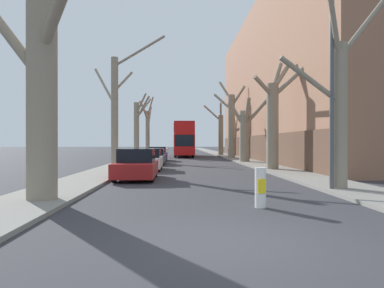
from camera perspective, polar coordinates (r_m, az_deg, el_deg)
ground_plane at (r=6.27m, az=7.57°, el=-16.25°), size 300.00×300.00×0.00m
sidewalk_left at (r=56.11m, az=-6.73°, el=-1.57°), size 2.41×120.00×0.12m
sidewalk_right at (r=56.31m, az=4.23°, el=-1.56°), size 2.41×120.00×0.12m
building_facade_right at (r=38.19m, az=17.22°, el=9.39°), size 10.08×39.70×15.80m
street_tree_left_0 at (r=11.16m, az=-23.90°, el=11.18°), size 3.48×2.89×9.52m
street_tree_left_1 at (r=21.43m, az=-12.61°, el=5.77°), size 4.80×2.36×8.36m
street_tree_left_2 at (r=33.70m, az=-9.10°, el=2.60°), size 1.68×2.46×6.56m
street_tree_left_3 at (r=44.40m, az=-7.42°, el=2.45°), size 2.01×3.23×7.59m
street_tree_right_0 at (r=13.78m, az=23.38°, el=6.46°), size 4.88×3.19×7.68m
street_tree_right_1 at (r=22.42m, az=13.52°, el=4.15°), size 3.95×2.29×7.11m
street_tree_right_2 at (r=30.84m, az=8.85°, el=1.94°), size 3.28×3.14×5.83m
street_tree_right_3 at (r=38.78m, az=6.53°, el=3.52°), size 3.35×2.87×8.92m
street_tree_right_4 at (r=47.64m, az=4.74°, el=2.02°), size 2.72×2.92×7.25m
double_decker_bus at (r=44.66m, az=-1.39°, el=1.05°), size 2.48×10.91×4.33m
parked_car_0 at (r=16.87m, az=-9.24°, el=-3.47°), size 1.88×4.00×1.49m
parked_car_1 at (r=22.49m, az=-7.49°, el=-2.63°), size 1.87×3.93×1.42m
parked_car_2 at (r=28.45m, az=-6.40°, el=-2.13°), size 1.89×4.09×1.30m
parked_car_3 at (r=33.97m, az=-5.73°, el=-1.70°), size 1.80×4.13×1.39m
lamp_post at (r=13.51m, az=21.86°, el=10.16°), size 1.40×0.20×7.32m
traffic_bollard at (r=9.63m, az=11.34°, el=-7.12°), size 0.31×0.32×1.10m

